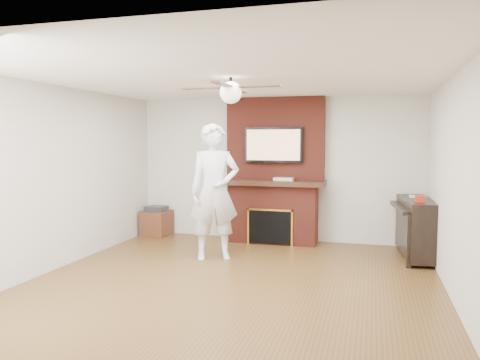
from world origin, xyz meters
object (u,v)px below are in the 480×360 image
(piano, at_px, (416,226))
(person, at_px, (214,192))
(fireplace, at_px, (274,185))
(side_table, at_px, (157,222))

(piano, bearing_deg, person, -169.19)
(fireplace, height_order, person, fireplace)
(fireplace, xyz_separation_m, side_table, (-2.20, -0.07, -0.74))
(fireplace, relative_size, person, 1.25)
(fireplace, height_order, side_table, fireplace)
(person, distance_m, piano, 3.06)
(person, bearing_deg, fireplace, 41.08)
(fireplace, height_order, piano, fireplace)
(person, distance_m, side_table, 2.22)
(person, relative_size, piano, 1.44)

